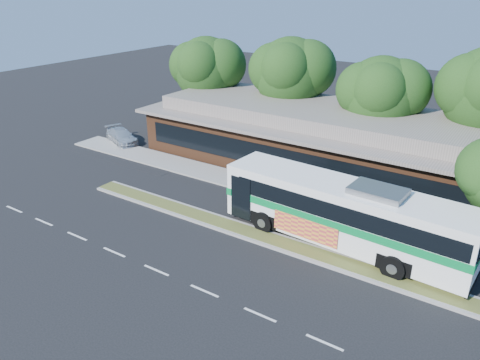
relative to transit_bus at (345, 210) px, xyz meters
The scene contains 10 objects.
ground 4.87m from the transit_bus, 146.93° to the right, with size 120.00×120.00×0.00m, color black.
median_strip 4.57m from the transit_bus, 153.99° to the right, with size 26.00×1.10×0.15m, color #495122.
sidewalk 5.81m from the transit_bus, 132.55° to the left, with size 44.00×2.60×0.12m, color gray.
parking_lot 23.07m from the transit_bus, 160.67° to the left, with size 14.00×12.00×0.01m, color black.
plaza_building 11.22m from the transit_bus, 109.14° to the left, with size 33.20×11.20×4.45m.
tree_bg_a 22.58m from the transit_bus, 145.08° to the left, with size 6.47×5.80×8.63m.
tree_bg_b 17.61m from the transit_bus, 126.69° to the left, with size 6.69×6.00×9.00m.
tree_bg_c 13.40m from the transit_bus, 100.12° to the left, with size 6.24×5.60×8.26m.
transit_bus is the anchor object (origin of this frame).
sedan 23.36m from the transit_bus, 166.59° to the left, with size 1.71×4.20×1.22m, color silver.
Camera 1 is at (11.22, -18.88, 13.27)m, focal length 35.00 mm.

